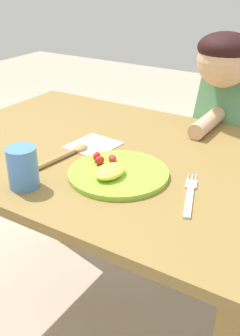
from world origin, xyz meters
The scene contains 8 objects.
ground_plane centered at (0.00, 0.00, 0.00)m, with size 8.00×8.00×0.00m, color #B5A48F.
dining_table centered at (0.00, 0.00, 0.62)m, with size 1.19×0.83×0.75m.
plate centered at (0.10, -0.13, 0.77)m, with size 0.28×0.28×0.04m.
fork centered at (0.32, -0.13, 0.76)m, with size 0.09×0.21×0.01m.
spoon centered at (-0.09, -0.10, 0.76)m, with size 0.05×0.20×0.02m.
drinking_cup centered at (-0.07, -0.31, 0.81)m, with size 0.08×0.08×0.11m, color #4B81CD.
person centered at (0.19, 0.49, 0.62)m, with size 0.19×0.39×1.07m.
napkin centered at (-0.07, 0.00, 0.76)m, with size 0.14×0.15×0.00m, color white.
Camera 1 is at (0.63, -0.96, 1.28)m, focal length 43.45 mm.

